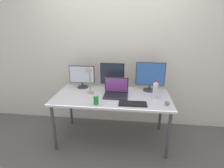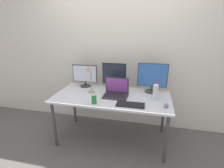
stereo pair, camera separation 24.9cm
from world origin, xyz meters
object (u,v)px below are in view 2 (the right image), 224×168
Objects in this scene: work_desk at (112,99)px; mouse_by_keyboard at (166,105)px; monitor_center at (114,76)px; keyboard_main at (130,105)px; desk_lamp at (90,73)px; soda_can_near_keyboard at (94,99)px; water_bottle at (156,91)px; laptop_silver at (116,92)px; monitor_right at (152,77)px; monitor_left at (85,75)px.

mouse_by_keyboard reaches higher than work_desk.
keyboard_main is (0.33, -0.54, -0.20)m from monitor_center.
desk_lamp is at bearing -140.62° from monitor_center.
work_desk is at bearing 138.10° from keyboard_main.
water_bottle is at bearing 21.05° from soda_can_near_keyboard.
work_desk is 4.83× the size of laptop_silver.
desk_lamp reaches higher than water_bottle.
monitor_right reaches higher than laptop_silver.
monitor_center reaches higher than water_bottle.
monitor_left reaches higher than soda_can_near_keyboard.
monitor_left reaches higher than water_bottle.
monitor_center is at bearing 76.09° from soda_can_near_keyboard.
monitor_right reaches higher than monitor_center.
keyboard_main is 0.48m from soda_can_near_keyboard.
desk_lamp is (-0.64, 0.28, 0.30)m from keyboard_main.
monitor_center reaches higher than soda_can_near_keyboard.
keyboard_main is (0.24, -0.27, -0.05)m from laptop_silver.
mouse_by_keyboard is at bearing 6.55° from keyboard_main.
keyboard_main reaches higher than work_desk.
desk_lamp is at bearing -164.32° from monitor_right.
monitor_right reaches higher than monitor_left.
soda_can_near_keyboard is at bearing -103.91° from monitor_center.
mouse_by_keyboard is at bearing -16.93° from laptop_silver.
monitor_left is at bearing 178.57° from monitor_center.
monitor_center is 1.59× the size of water_bottle.
work_desk is 0.69m from monitor_right.
soda_can_near_keyboard is at bearing -158.95° from water_bottle.
soda_can_near_keyboard is (-0.73, -0.58, -0.18)m from monitor_right.
laptop_silver is 0.39m from soda_can_near_keyboard.
monitor_right is at bearing 120.61° from mouse_by_keyboard.
soda_can_near_keyboard is at bearing -125.96° from laptop_silver.
laptop_silver is at bearing 54.04° from soda_can_near_keyboard.
monitor_center reaches higher than work_desk.
soda_can_near_keyboard is (-0.14, -0.58, -0.15)m from monitor_center.
water_bottle is at bearing -23.71° from monitor_center.
mouse_by_keyboard is (0.45, 0.06, 0.01)m from keyboard_main.
water_bottle is 0.97m from desk_lamp.
monitor_right reaches higher than mouse_by_keyboard.
monitor_center is 3.91× the size of mouse_by_keyboard.
mouse_by_keyboard is 0.26m from water_bottle.
desk_lamp is at bearing 177.12° from mouse_by_keyboard.
desk_lamp is (0.19, -0.27, 0.12)m from monitor_left.
work_desk is 4.61× the size of keyboard_main.
monitor_right is 4.18× the size of mouse_by_keyboard.
work_desk is 0.41m from keyboard_main.
water_bottle reaches higher than keyboard_main.
monitor_center is at bearing 108.02° from laptop_silver.
mouse_by_keyboard is at bearing -14.98° from work_desk.
monitor_right is 1.70× the size of water_bottle.
work_desk is 3.73× the size of monitor_right.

